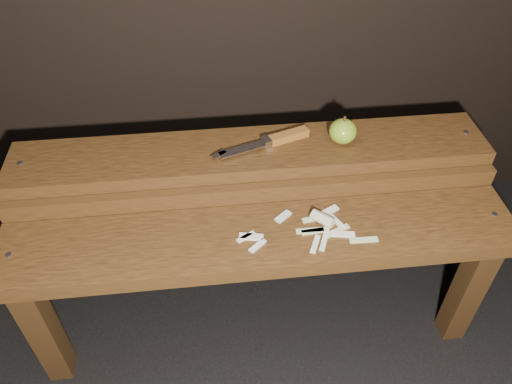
{
  "coord_description": "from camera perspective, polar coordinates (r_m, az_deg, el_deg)",
  "views": [
    {
      "loc": [
        -0.1,
        -0.81,
        1.27
      ],
      "look_at": [
        0.0,
        0.06,
        0.45
      ],
      "focal_mm": 35.0,
      "sensor_mm": 36.0,
      "label": 1
    }
  ],
  "objects": [
    {
      "name": "bench_rear_tier",
      "position": [
        1.3,
        -0.52,
        2.0
      ],
      "size": [
        1.2,
        0.21,
        0.5
      ],
      "color": "#321E0C",
      "rests_on": "ground"
    },
    {
      "name": "bench_front_tier",
      "position": [
        1.19,
        0.66,
        -7.39
      ],
      "size": [
        1.2,
        0.2,
        0.42
      ],
      "color": "#321E0C",
      "rests_on": "ground"
    },
    {
      "name": "apple_scraps",
      "position": [
        1.16,
        6.71,
        -3.85
      ],
      "size": [
        0.32,
        0.14,
        0.03
      ],
      "color": "beige",
      "rests_on": "bench_front_tier"
    },
    {
      "name": "knife",
      "position": [
        1.26,
        2.39,
        6.03
      ],
      "size": [
        0.25,
        0.1,
        0.02
      ],
      "color": "brown",
      "rests_on": "bench_rear_tier"
    },
    {
      "name": "apple",
      "position": [
        1.27,
        9.9,
        6.86
      ],
      "size": [
        0.07,
        0.07,
        0.07
      ],
      "color": "olive",
      "rests_on": "bench_rear_tier"
    },
    {
      "name": "ground",
      "position": [
        1.51,
        0.26,
        -14.16
      ],
      "size": [
        60.0,
        60.0,
        0.0
      ],
      "primitive_type": "plane",
      "color": "black"
    }
  ]
}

